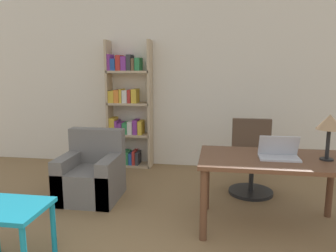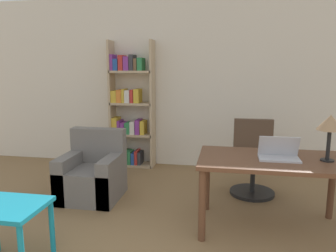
{
  "view_description": "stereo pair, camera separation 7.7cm",
  "coord_description": "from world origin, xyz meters",
  "px_view_note": "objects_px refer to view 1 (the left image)",
  "views": [
    {
      "loc": [
        0.18,
        -0.72,
        1.6
      ],
      "look_at": [
        -0.35,
        2.69,
        0.98
      ],
      "focal_mm": 35.0,
      "sensor_mm": 36.0,
      "label": 1
    },
    {
      "loc": [
        0.25,
        -0.71,
        1.6
      ],
      "look_at": [
        -0.35,
        2.69,
        0.98
      ],
      "focal_mm": 35.0,
      "sensor_mm": 36.0,
      "label": 2
    }
  ],
  "objects_px": {
    "office_chair": "(251,160)",
    "bookshelf": "(127,111)",
    "table_lamp": "(330,124)",
    "desk": "(273,168)",
    "laptop": "(279,153)",
    "armchair": "(91,176)",
    "side_table_blue": "(6,217)"
  },
  "relations": [
    {
      "from": "office_chair",
      "to": "bookshelf",
      "type": "xyz_separation_m",
      "value": [
        -1.89,
        0.87,
        0.49
      ]
    },
    {
      "from": "table_lamp",
      "to": "desk",
      "type": "bearing_deg",
      "value": 179.62
    },
    {
      "from": "office_chair",
      "to": "bookshelf",
      "type": "distance_m",
      "value": 2.14
    },
    {
      "from": "table_lamp",
      "to": "bookshelf",
      "type": "bearing_deg",
      "value": 143.36
    },
    {
      "from": "laptop",
      "to": "table_lamp",
      "type": "distance_m",
      "value": 0.54
    },
    {
      "from": "bookshelf",
      "to": "office_chair",
      "type": "bearing_deg",
      "value": -24.71
    },
    {
      "from": "laptop",
      "to": "table_lamp",
      "type": "bearing_deg",
      "value": 1.3
    },
    {
      "from": "table_lamp",
      "to": "office_chair",
      "type": "height_order",
      "value": "table_lamp"
    },
    {
      "from": "armchair",
      "to": "laptop",
      "type": "bearing_deg",
      "value": -12.53
    },
    {
      "from": "laptop",
      "to": "side_table_blue",
      "type": "bearing_deg",
      "value": -154.6
    },
    {
      "from": "side_table_blue",
      "to": "bookshelf",
      "type": "xyz_separation_m",
      "value": [
        0.15,
        2.9,
        0.46
      ]
    },
    {
      "from": "desk",
      "to": "laptop",
      "type": "xyz_separation_m",
      "value": [
        0.04,
        -0.01,
        0.15
      ]
    },
    {
      "from": "office_chair",
      "to": "armchair",
      "type": "distance_m",
      "value": 2.04
    },
    {
      "from": "table_lamp",
      "to": "armchair",
      "type": "distance_m",
      "value": 2.72
    },
    {
      "from": "office_chair",
      "to": "side_table_blue",
      "type": "bearing_deg",
      "value": -135.19
    },
    {
      "from": "table_lamp",
      "to": "bookshelf",
      "type": "distance_m",
      "value": 3.11
    },
    {
      "from": "office_chair",
      "to": "side_table_blue",
      "type": "xyz_separation_m",
      "value": [
        -2.05,
        -2.03,
        0.03
      ]
    },
    {
      "from": "office_chair",
      "to": "side_table_blue",
      "type": "distance_m",
      "value": 2.89
    },
    {
      "from": "table_lamp",
      "to": "armchair",
      "type": "height_order",
      "value": "table_lamp"
    },
    {
      "from": "office_chair",
      "to": "laptop",
      "type": "bearing_deg",
      "value": -81.24
    },
    {
      "from": "desk",
      "to": "armchair",
      "type": "bearing_deg",
      "value": 167.56
    },
    {
      "from": "side_table_blue",
      "to": "office_chair",
      "type": "bearing_deg",
      "value": 44.81
    },
    {
      "from": "side_table_blue",
      "to": "laptop",
      "type": "bearing_deg",
      "value": 25.4
    },
    {
      "from": "desk",
      "to": "armchair",
      "type": "distance_m",
      "value": 2.15
    },
    {
      "from": "side_table_blue",
      "to": "armchair",
      "type": "height_order",
      "value": "armchair"
    },
    {
      "from": "table_lamp",
      "to": "side_table_blue",
      "type": "xyz_separation_m",
      "value": [
        -2.64,
        -1.05,
        -0.63
      ]
    },
    {
      "from": "armchair",
      "to": "table_lamp",
      "type": "bearing_deg",
      "value": -10.21
    },
    {
      "from": "laptop",
      "to": "table_lamp",
      "type": "xyz_separation_m",
      "value": [
        0.44,
        0.01,
        0.3
      ]
    },
    {
      "from": "laptop",
      "to": "office_chair",
      "type": "bearing_deg",
      "value": 98.76
    },
    {
      "from": "laptop",
      "to": "office_chair",
      "type": "distance_m",
      "value": 1.06
    },
    {
      "from": "bookshelf",
      "to": "desk",
      "type": "bearing_deg",
      "value": -42.69
    },
    {
      "from": "desk",
      "to": "table_lamp",
      "type": "xyz_separation_m",
      "value": [
        0.49,
        -0.0,
        0.45
      ]
    }
  ]
}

